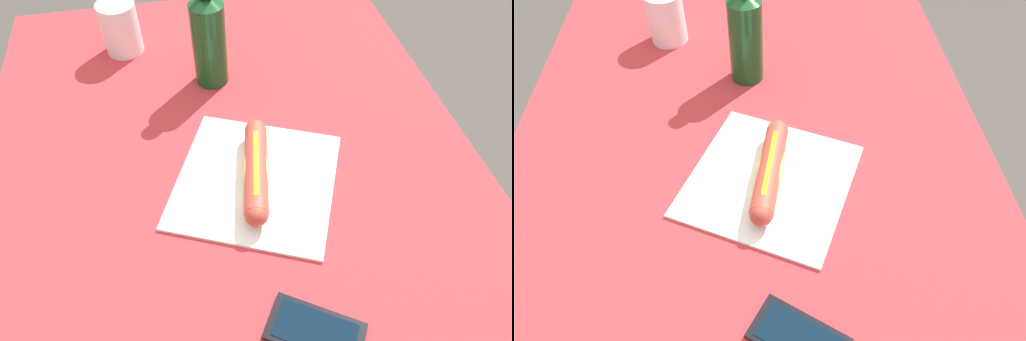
# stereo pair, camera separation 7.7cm
# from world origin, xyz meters

# --- Properties ---
(ground_plane) EXTENTS (6.00, 6.00, 0.00)m
(ground_plane) POSITION_xyz_m (0.00, 0.00, 0.00)
(ground_plane) COLOR #47423D
(ground_plane) RESTS_ON ground
(dining_table) EXTENTS (1.22, 0.90, 0.75)m
(dining_table) POSITION_xyz_m (0.00, 0.00, 0.62)
(dining_table) COLOR brown
(dining_table) RESTS_ON ground
(paper_wrapper) EXTENTS (0.35, 0.36, 0.01)m
(paper_wrapper) POSITION_xyz_m (-0.03, -0.04, 0.75)
(paper_wrapper) COLOR white
(paper_wrapper) RESTS_ON dining_table
(hot_dog) EXTENTS (0.22, 0.08, 0.05)m
(hot_dog) POSITION_xyz_m (-0.03, -0.04, 0.78)
(hot_dog) COLOR #DBB26B
(hot_dog) RESTS_ON paper_wrapper
(cell_phone) EXTENTS (0.13, 0.15, 0.01)m
(cell_phone) POSITION_xyz_m (-0.31, -0.06, 0.75)
(cell_phone) COLOR black
(cell_phone) RESTS_ON dining_table
(soda_bottle) EXTENTS (0.07, 0.07, 0.23)m
(soda_bottle) POSITION_xyz_m (0.26, -0.00, 0.85)
(soda_bottle) COLOR #14471E
(soda_bottle) RESTS_ON dining_table
(drinking_cup) EXTENTS (0.08, 0.08, 0.12)m
(drinking_cup) POSITION_xyz_m (0.41, 0.18, 0.80)
(drinking_cup) COLOR white
(drinking_cup) RESTS_ON dining_table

